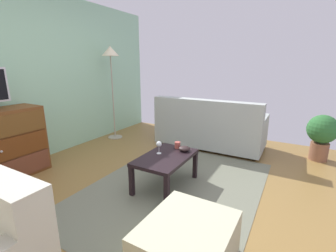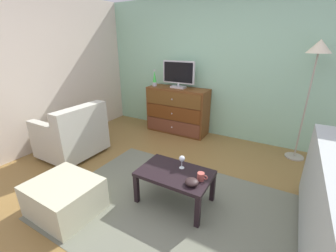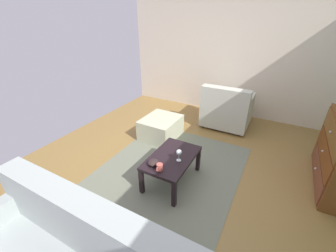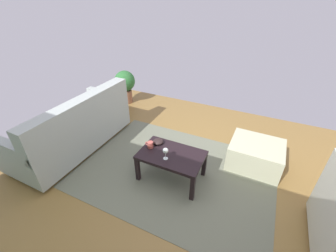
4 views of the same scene
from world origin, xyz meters
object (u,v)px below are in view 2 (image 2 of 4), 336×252
Objects in this scene: lava_lamp at (155,79)px; coffee_table at (175,176)px; ottoman at (65,197)px; bowl_decorative at (192,182)px; mug at (201,177)px; wine_glass at (182,159)px; dresser at (178,110)px; armchair at (73,135)px; standing_lamp at (317,59)px; tv at (179,74)px.

coffee_table is at bearing -52.01° from lava_lamp.
bowl_decorative is at bearing 26.60° from ottoman.
ottoman is at bearing -78.85° from lava_lamp.
coffee_table is at bearing 179.54° from mug.
lava_lamp is at bearing 127.99° from coffee_table.
ottoman is at bearing -139.58° from wine_glass.
armchair is at bearing -119.53° from dresser.
standing_lamp is (3.16, 1.70, 1.18)m from armchair.
dresser reaches higher than wine_glass.
wine_glass is 0.34m from bowl_decorative.
coffee_table is 1.16× the size of ottoman.
coffee_table is 0.92× the size of armchair.
wine_glass is 1.12× the size of bowl_decorative.
lava_lamp reaches higher than armchair.
lava_lamp is 2.89× the size of mug.
lava_lamp is 2.73m from standing_lamp.
mug is 0.13m from bowl_decorative.
mug is at bearing -115.28° from standing_lamp.
tv is 2.21m from wine_glass.
bowl_decorative is at bearing -25.48° from coffee_table.
tv is at bearing 116.30° from coffee_table.
dresser is 2.01m from armchair.
armchair reaches higher than ottoman.
standing_lamp reaches higher than armchair.
mug is (0.28, -0.11, -0.07)m from wine_glass.
bowl_decorative is 0.08× the size of standing_lamp.
tv is 0.53m from lava_lamp.
tv is at bearing 94.73° from dresser.
armchair is at bearing 177.66° from wine_glass.
coffee_table is 7.14× the size of mug.
armchair is at bearing -151.75° from standing_lamp.
wine_glass is 0.22× the size of ottoman.
tv is at bearing 60.85° from armchair.
wine_glass reaches higher than bowl_decorative.
wine_glass is at bearing -61.38° from dresser.
tv reaches higher than dresser.
tv is 2.20m from standing_lamp.
lava_lamp reaches higher than bowl_decorative.
tv is 0.81× the size of coffee_table.
mug is 0.13× the size of armchair.
ottoman is at bearing -89.89° from dresser.
lava_lamp is 0.41× the size of coffee_table.
tv reaches higher than wine_glass.
armchair reaches higher than coffee_table.
ottoman is (-1.22, -0.61, -0.24)m from bowl_decorative.
armchair is (-2.27, 0.20, -0.09)m from mug.
bowl_decorative is 1.38m from ottoman.
dresser is 8.75× the size of bowl_decorative.
lava_lamp is at bearing 130.24° from wine_glass.
standing_lamp is at bearing -1.28° from dresser.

